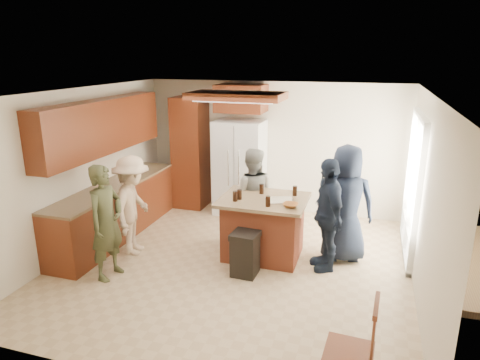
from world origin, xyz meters
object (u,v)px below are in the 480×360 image
(person_front_left, at_px, (106,222))
(person_behind_right, at_px, (345,204))
(person_counter, at_px, (133,206))
(spindle_chair, at_px, (351,353))
(trash_bin, at_px, (245,253))
(kitchen_island, at_px, (263,227))
(refrigerator, at_px, (240,168))
(person_behind_left, at_px, (252,195))
(person_side_right, at_px, (327,215))

(person_front_left, relative_size, person_behind_right, 0.91)
(person_counter, distance_m, spindle_chair, 3.95)
(trash_bin, xyz_separation_m, spindle_chair, (1.53, -1.86, 0.13))
(kitchen_island, relative_size, trash_bin, 2.03)
(person_front_left, relative_size, spindle_chair, 1.61)
(person_behind_right, height_order, person_counter, person_behind_right)
(kitchen_island, height_order, spindle_chair, spindle_chair)
(refrigerator, distance_m, trash_bin, 2.55)
(person_behind_right, bearing_deg, spindle_chair, 82.63)
(person_behind_left, distance_m, trash_bin, 1.27)
(person_front_left, bearing_deg, person_side_right, -61.19)
(trash_bin, bearing_deg, person_counter, 174.67)
(spindle_chair, bearing_deg, trash_bin, 129.47)
(refrigerator, height_order, spindle_chair, refrigerator)
(kitchen_island, height_order, trash_bin, kitchen_island)
(person_behind_right, height_order, kitchen_island, person_behind_right)
(kitchen_island, bearing_deg, spindle_chair, -60.17)
(kitchen_island, xyz_separation_m, spindle_chair, (1.44, -2.51, -0.02))
(person_behind_left, xyz_separation_m, trash_bin, (0.23, -1.16, -0.46))
(person_counter, xyz_separation_m, refrigerator, (1.03, 2.18, 0.13))
(person_front_left, xyz_separation_m, spindle_chair, (3.32, -1.27, -0.35))
(trash_bin, bearing_deg, kitchen_island, 81.61)
(person_side_right, bearing_deg, person_behind_right, 125.78)
(kitchen_island, xyz_separation_m, trash_bin, (-0.10, -0.65, -0.16))
(person_counter, relative_size, refrigerator, 0.86)
(trash_bin, bearing_deg, person_behind_left, 101.30)
(person_behind_left, height_order, trash_bin, person_behind_left)
(refrigerator, xyz_separation_m, spindle_chair, (2.34, -4.21, -0.45))
(person_counter, xyz_separation_m, kitchen_island, (1.93, 0.47, -0.30))
(person_behind_right, height_order, trash_bin, person_behind_right)
(person_behind_left, xyz_separation_m, spindle_chair, (1.77, -3.03, -0.33))
(trash_bin, bearing_deg, person_side_right, 27.47)
(person_front_left, height_order, person_behind_left, person_front_left)
(refrigerator, distance_m, spindle_chair, 4.84)
(person_behind_right, xyz_separation_m, spindle_chair, (0.27, -2.76, -0.43))
(trash_bin, relative_size, spindle_chair, 0.63)
(person_front_left, height_order, spindle_chair, person_front_left)
(person_counter, bearing_deg, refrigerator, -36.18)
(person_front_left, distance_m, person_behind_left, 2.34)
(person_side_right, height_order, kitchen_island, person_side_right)
(person_counter, bearing_deg, person_behind_left, -69.11)
(person_behind_left, bearing_deg, person_side_right, 142.93)
(person_behind_left, distance_m, person_counter, 1.89)
(person_front_left, bearing_deg, kitchen_island, -49.69)
(person_side_right, distance_m, trash_bin, 1.28)
(person_counter, height_order, refrigerator, refrigerator)
(person_behind_left, relative_size, trash_bin, 2.47)
(refrigerator, bearing_deg, person_behind_left, -64.23)
(person_counter, height_order, spindle_chair, person_counter)
(person_behind_right, relative_size, person_side_right, 1.08)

